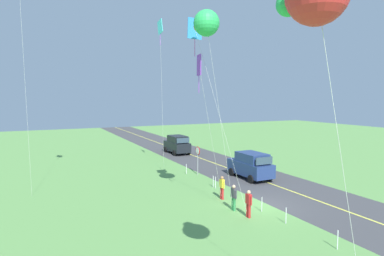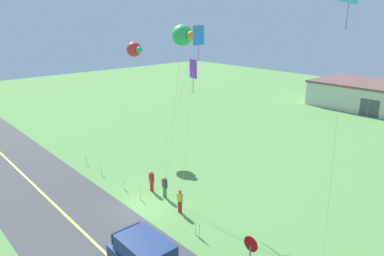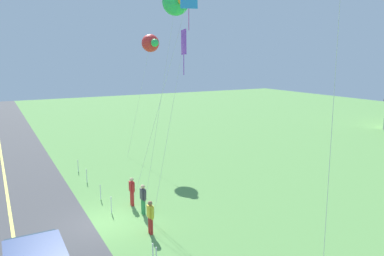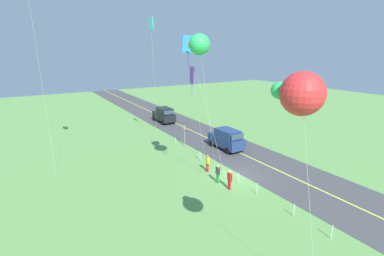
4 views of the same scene
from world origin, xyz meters
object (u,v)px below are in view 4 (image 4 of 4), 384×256
(person_adult_companion, at_px, (207,163))
(person_child_watcher, at_px, (218,173))
(kite_red_low, at_px, (189,47))
(kite_yellow_high, at_px, (199,44))
(car_suv_foreground, at_px, (227,139))
(car_parked_east_far, at_px, (164,115))
(stop_sign, at_px, (185,131))
(person_adult_near, at_px, (230,179))
(kite_blue_mid, at_px, (192,77))
(kite_orange_near, at_px, (301,94))
(kite_pink_drift, at_px, (151,27))

(person_adult_companion, xyz_separation_m, person_child_watcher, (-2.22, 0.51, 0.00))
(kite_red_low, relative_size, kite_yellow_high, 1.00)
(car_suv_foreground, xyz_separation_m, person_adult_companion, (-3.88, 5.20, -0.29))
(person_adult_companion, height_order, person_child_watcher, same)
(car_parked_east_far, xyz_separation_m, stop_sign, (-11.08, 2.74, 0.65))
(person_adult_companion, distance_m, kite_yellow_high, 10.78)
(person_adult_near, relative_size, kite_blue_mid, 0.17)
(car_parked_east_far, xyz_separation_m, kite_yellow_high, (-21.02, 7.30, 9.70))
(car_suv_foreground, relative_size, kite_red_low, 0.38)
(car_parked_east_far, height_order, kite_red_low, kite_red_low)
(kite_red_low, bearing_deg, kite_yellow_high, 172.31)
(car_suv_foreground, distance_m, kite_orange_near, 21.65)
(car_suv_foreground, distance_m, car_parked_east_far, 14.27)
(kite_red_low, xyz_separation_m, kite_pink_drift, (10.11, -1.55, 2.11))
(car_parked_east_far, height_order, kite_pink_drift, kite_pink_drift)
(kite_red_low, bearing_deg, person_child_watcher, -115.39)
(car_parked_east_far, distance_m, kite_blue_mid, 22.24)
(kite_blue_mid, xyz_separation_m, kite_pink_drift, (10.49, -1.50, 4.18))
(car_parked_east_far, bearing_deg, person_adult_near, 167.45)
(kite_blue_mid, xyz_separation_m, kite_yellow_high, (-1.28, 0.27, 2.24))
(kite_pink_drift, bearing_deg, person_child_watcher, -177.10)
(kite_pink_drift, relative_size, kite_orange_near, 1.40)
(car_parked_east_far, distance_m, person_adult_near, 22.26)
(kite_red_low, relative_size, kite_orange_near, 1.17)
(person_adult_companion, relative_size, kite_orange_near, 0.16)
(car_suv_foreground, xyz_separation_m, kite_yellow_high, (-6.77, 8.04, 9.70))
(person_child_watcher, bearing_deg, person_adult_companion, 135.09)
(person_adult_near, bearing_deg, stop_sign, 172.00)
(person_child_watcher, xyz_separation_m, kite_orange_near, (-10.87, 5.09, 8.30))
(car_suv_foreground, distance_m, kite_red_low, 13.34)
(car_suv_foreground, bearing_deg, kite_pink_drift, 51.39)
(stop_sign, distance_m, kite_yellow_high, 14.20)
(car_suv_foreground, bearing_deg, kite_red_low, 123.15)
(kite_pink_drift, bearing_deg, car_suv_foreground, -128.61)
(kite_blue_mid, bearing_deg, car_suv_foreground, -54.78)
(person_child_watcher, bearing_deg, kite_blue_mid, -138.76)
(kite_blue_mid, bearing_deg, person_child_watcher, -106.69)
(kite_blue_mid, bearing_deg, kite_yellow_high, 168.16)
(person_child_watcher, height_order, kite_orange_near, kite_orange_near)
(car_parked_east_far, relative_size, kite_blue_mid, 0.47)
(car_suv_foreground, height_order, car_parked_east_far, same)
(person_adult_near, xyz_separation_m, person_adult_companion, (3.59, -0.38, 0.00))
(car_suv_foreground, bearing_deg, person_adult_near, 143.24)
(person_child_watcher, height_order, kite_red_low, kite_red_low)
(stop_sign, xyz_separation_m, kite_pink_drift, (1.83, 2.79, 10.99))
(kite_pink_drift, height_order, kite_orange_near, kite_pink_drift)
(car_parked_east_far, xyz_separation_m, kite_pink_drift, (-9.25, 5.53, 11.64))
(stop_sign, relative_size, kite_orange_near, 0.26)
(car_parked_east_far, height_order, kite_blue_mid, kite_blue_mid)
(person_adult_companion, relative_size, kite_red_low, 0.14)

